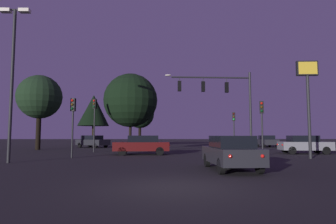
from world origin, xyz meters
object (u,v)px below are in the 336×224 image
at_px(traffic_light_far_side, 234,123).
at_px(traffic_light_corner_right, 94,115).
at_px(store_sign_illuminated, 308,86).
at_px(car_crossing_right, 304,144).
at_px(tree_right_cluster, 131,100).
at_px(car_crossing_left, 142,145).
at_px(car_parked_lot, 93,141).
at_px(traffic_light_median, 262,117).
at_px(tree_left_far, 94,110).
at_px(car_nearside_lane, 231,152).
at_px(parking_lot_lamp_post, 13,65).
at_px(car_far_lane, 267,141).
at_px(traffic_light_corner_left, 73,115).
at_px(tree_behind_sign, 140,114).
at_px(tree_center_horizon, 40,97).
at_px(traffic_signal_mast_arm, 223,95).

bearing_deg(traffic_light_far_side, traffic_light_corner_right, -168.41).
bearing_deg(store_sign_illuminated, car_crossing_right, 67.19).
bearing_deg(tree_right_cluster, car_crossing_left, -75.56).
relative_size(traffic_light_far_side, car_parked_lot, 0.84).
distance_m(car_parked_lot, store_sign_illuminated, 25.67).
relative_size(traffic_light_median, tree_left_far, 0.53).
distance_m(traffic_light_median, car_crossing_right, 5.64).
xyz_separation_m(traffic_light_far_side, tree_right_cluster, (-10.64, 0.26, 2.36)).
height_order(traffic_light_corner_right, store_sign_illuminated, store_sign_illuminated).
height_order(traffic_light_median, car_nearside_lane, traffic_light_median).
bearing_deg(tree_left_far, store_sign_illuminated, -50.53).
bearing_deg(store_sign_illuminated, parking_lot_lamp_post, -172.25).
height_order(traffic_light_corner_right, tree_left_far, tree_left_far).
bearing_deg(car_crossing_right, car_far_lane, 81.89).
xyz_separation_m(traffic_light_corner_left, car_parked_lot, (-2.60, 16.37, -2.11)).
xyz_separation_m(traffic_light_corner_left, traffic_light_far_side, (13.51, 9.39, -0.13)).
bearing_deg(car_nearside_lane, tree_behind_sign, 102.57).
height_order(traffic_light_far_side, car_crossing_left, traffic_light_far_side).
height_order(traffic_light_far_side, tree_behind_sign, tree_behind_sign).
bearing_deg(car_nearside_lane, traffic_light_median, 62.02).
xyz_separation_m(car_nearside_lane, car_far_lane, (10.76, 24.75, -0.00)).
bearing_deg(traffic_light_corner_left, car_parked_lot, 99.02).
xyz_separation_m(traffic_light_corner_right, store_sign_illuminated, (16.04, -7.53, 1.39)).
bearing_deg(traffic_light_median, car_nearside_lane, -117.98).
xyz_separation_m(car_far_lane, tree_left_far, (-24.32, 5.82, 4.52)).
height_order(car_parked_lot, tree_left_far, tree_left_far).
relative_size(traffic_light_median, tree_center_horizon, 0.51).
bearing_deg(car_nearside_lane, car_crossing_left, 114.91).
relative_size(traffic_light_median, car_far_lane, 1.00).
bearing_deg(traffic_light_corner_left, traffic_light_corner_right, 90.86).
xyz_separation_m(traffic_light_far_side, tree_left_far, (-17.84, 14.30, 2.53)).
bearing_deg(car_crossing_right, car_parked_lot, 149.02).
distance_m(store_sign_illuminated, tree_left_far, 31.89).
distance_m(traffic_signal_mast_arm, store_sign_illuminated, 7.34).
bearing_deg(car_far_lane, traffic_light_corner_right, -150.72).
distance_m(car_crossing_left, car_crossing_right, 13.51).
height_order(traffic_light_far_side, store_sign_illuminated, store_sign_illuminated).
bearing_deg(tree_behind_sign, car_crossing_right, -49.15).
bearing_deg(traffic_light_corner_left, traffic_signal_mast_arm, 23.06).
bearing_deg(car_parked_lot, traffic_light_far_side, -23.41).
height_order(car_crossing_left, tree_center_horizon, tree_center_horizon).
bearing_deg(car_nearside_lane, car_crossing_right, 51.08).
bearing_deg(traffic_light_corner_right, car_crossing_right, -8.21).
relative_size(traffic_signal_mast_arm, tree_right_cluster, 0.96).
distance_m(car_parked_lot, parking_lot_lamp_post, 20.36).
xyz_separation_m(traffic_light_median, car_parked_lot, (-16.14, 15.12, -2.10)).
bearing_deg(parking_lot_lamp_post, tree_behind_sign, 77.90).
relative_size(traffic_signal_mast_arm, tree_left_far, 0.99).
height_order(traffic_light_median, car_crossing_right, traffic_light_median).
bearing_deg(tree_left_far, parking_lot_lamp_post, -85.99).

